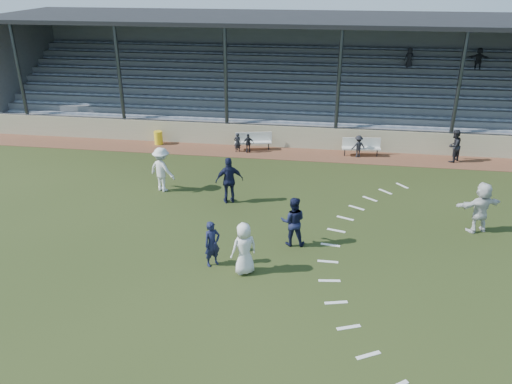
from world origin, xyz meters
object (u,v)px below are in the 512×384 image
Objects in this scene: trash_bin at (158,138)px; football at (245,247)px; player_white_lead at (244,249)px; official at (454,146)px; bench_right at (361,145)px; player_navy_lead at (212,244)px; bench_left at (253,139)px.

trash_bin is 3.21× the size of football.
official is at bearing -160.25° from player_white_lead.
official reaches higher than bench_right.
football is (-4.46, -10.46, -0.47)m from bench_right.
player_navy_lead reaches higher than bench_right.
player_navy_lead is at bearing -63.57° from trash_bin.
bench_right is at bearing -13.85° from bench_left.
player_navy_lead is at bearing -100.79° from bench_left.
trash_bin is 0.42× the size of player_white_lead.
bench_right is 8.73× the size of football.
player_white_lead is (0.21, -1.38, 0.78)m from football.
player_navy_lead is 15.07m from official.
player_navy_lead is (-0.91, -1.08, 0.68)m from football.
football is 1.60m from player_white_lead.
bench_left is 5.42m from trash_bin.
football is 13.68m from official.
bench_right is at bearing 21.54° from player_navy_lead.
trash_bin is at bearing 166.35° from bench_left.
bench_right is (5.78, -0.11, 0.00)m from bench_left.
player_navy_lead is (5.83, -11.73, 0.41)m from trash_bin.
trash_bin is at bearing 122.33° from football.
player_navy_lead is 0.95× the size of official.
player_white_lead is (-4.25, -11.84, 0.31)m from bench_right.
trash_bin is 0.47× the size of player_navy_lead.
player_white_lead reaches higher than player_navy_lead.
official is at bearing -8.90° from bench_right.
football is 0.15× the size of player_navy_lead.
football is at bearing 0.76° from official.
bench_left is at bearing 48.51° from player_navy_lead.
official is at bearing -14.70° from bench_left.
bench_right is 2.72× the size of trash_bin.
official is at bearing 5.08° from player_navy_lead.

